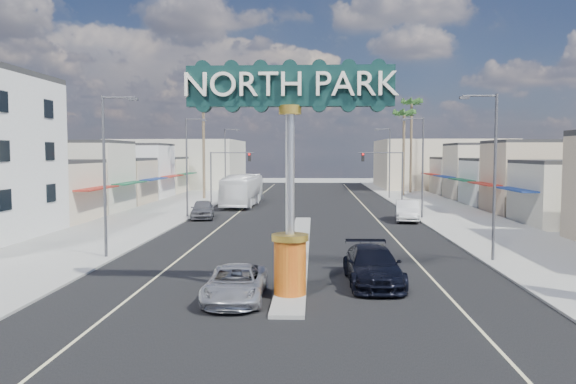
# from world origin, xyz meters

# --- Properties ---
(ground) EXTENTS (160.00, 160.00, 0.00)m
(ground) POSITION_xyz_m (0.00, 30.00, 0.00)
(ground) COLOR gray
(ground) RESTS_ON ground
(road) EXTENTS (20.00, 120.00, 0.01)m
(road) POSITION_xyz_m (0.00, 30.00, 0.01)
(road) COLOR black
(road) RESTS_ON ground
(median_island) EXTENTS (1.30, 30.00, 0.16)m
(median_island) POSITION_xyz_m (0.00, 14.00, 0.08)
(median_island) COLOR gray
(median_island) RESTS_ON ground
(sidewalk_left) EXTENTS (8.00, 120.00, 0.12)m
(sidewalk_left) POSITION_xyz_m (-14.00, 30.00, 0.06)
(sidewalk_left) COLOR gray
(sidewalk_left) RESTS_ON ground
(sidewalk_right) EXTENTS (8.00, 120.00, 0.12)m
(sidewalk_right) POSITION_xyz_m (14.00, 30.00, 0.06)
(sidewalk_right) COLOR gray
(sidewalk_right) RESTS_ON ground
(storefront_row_left) EXTENTS (12.00, 42.00, 6.00)m
(storefront_row_left) POSITION_xyz_m (-24.00, 43.00, 3.00)
(storefront_row_left) COLOR beige
(storefront_row_left) RESTS_ON ground
(storefront_row_right) EXTENTS (12.00, 42.00, 6.00)m
(storefront_row_right) POSITION_xyz_m (24.00, 43.00, 3.00)
(storefront_row_right) COLOR #B7B29E
(storefront_row_right) RESTS_ON ground
(backdrop_far_left) EXTENTS (20.00, 20.00, 8.00)m
(backdrop_far_left) POSITION_xyz_m (-22.00, 75.00, 4.00)
(backdrop_far_left) COLOR #B7B29E
(backdrop_far_left) RESTS_ON ground
(backdrop_far_right) EXTENTS (20.00, 20.00, 8.00)m
(backdrop_far_right) POSITION_xyz_m (22.00, 75.00, 4.00)
(backdrop_far_right) COLOR beige
(backdrop_far_right) RESTS_ON ground
(gateway_sign) EXTENTS (8.20, 1.50, 9.15)m
(gateway_sign) POSITION_xyz_m (0.00, 1.98, 5.93)
(gateway_sign) COLOR red
(gateway_sign) RESTS_ON median_island
(traffic_signal_left) EXTENTS (5.09, 0.45, 6.00)m
(traffic_signal_left) POSITION_xyz_m (-9.18, 43.99, 4.27)
(traffic_signal_left) COLOR #47474C
(traffic_signal_left) RESTS_ON ground
(traffic_signal_right) EXTENTS (5.09, 0.45, 6.00)m
(traffic_signal_right) POSITION_xyz_m (9.18, 43.99, 4.27)
(traffic_signal_right) COLOR #47474C
(traffic_signal_right) RESTS_ON ground
(streetlight_l_near) EXTENTS (2.03, 0.22, 9.00)m
(streetlight_l_near) POSITION_xyz_m (-10.43, 10.00, 5.07)
(streetlight_l_near) COLOR #47474C
(streetlight_l_near) RESTS_ON ground
(streetlight_l_mid) EXTENTS (2.03, 0.22, 9.00)m
(streetlight_l_mid) POSITION_xyz_m (-10.43, 30.00, 5.07)
(streetlight_l_mid) COLOR #47474C
(streetlight_l_mid) RESTS_ON ground
(streetlight_l_far) EXTENTS (2.03, 0.22, 9.00)m
(streetlight_l_far) POSITION_xyz_m (-10.43, 52.00, 5.07)
(streetlight_l_far) COLOR #47474C
(streetlight_l_far) RESTS_ON ground
(streetlight_r_near) EXTENTS (2.03, 0.22, 9.00)m
(streetlight_r_near) POSITION_xyz_m (10.43, 10.00, 5.07)
(streetlight_r_near) COLOR #47474C
(streetlight_r_near) RESTS_ON ground
(streetlight_r_mid) EXTENTS (2.03, 0.22, 9.00)m
(streetlight_r_mid) POSITION_xyz_m (10.43, 30.00, 5.07)
(streetlight_r_mid) COLOR #47474C
(streetlight_r_mid) RESTS_ON ground
(streetlight_r_far) EXTENTS (2.03, 0.22, 9.00)m
(streetlight_r_far) POSITION_xyz_m (10.43, 52.00, 5.07)
(streetlight_r_far) COLOR #47474C
(streetlight_r_far) RESTS_ON ground
(palm_left_far) EXTENTS (2.60, 2.60, 13.10)m
(palm_left_far) POSITION_xyz_m (-13.00, 50.00, 11.50)
(palm_left_far) COLOR brown
(palm_left_far) RESTS_ON ground
(palm_right_mid) EXTENTS (2.60, 2.60, 12.10)m
(palm_right_mid) POSITION_xyz_m (13.00, 56.00, 10.60)
(palm_right_mid) COLOR brown
(palm_right_mid) RESTS_ON ground
(palm_right_far) EXTENTS (2.60, 2.60, 14.10)m
(palm_right_far) POSITION_xyz_m (15.00, 62.00, 12.39)
(palm_right_far) COLOR brown
(palm_right_far) RESTS_ON ground
(suv_left) EXTENTS (2.34, 4.98, 1.38)m
(suv_left) POSITION_xyz_m (-2.16, 1.49, 0.69)
(suv_left) COLOR silver
(suv_left) RESTS_ON ground
(suv_right) EXTENTS (2.54, 5.84, 1.67)m
(suv_right) POSITION_xyz_m (3.60, 4.57, 0.84)
(suv_right) COLOR black
(suv_right) RESTS_ON ground
(car_parked_left) EXTENTS (2.66, 5.17, 1.69)m
(car_parked_left) POSITION_xyz_m (-9.00, 29.07, 0.84)
(car_parked_left) COLOR slate
(car_parked_left) RESTS_ON ground
(car_parked_right) EXTENTS (2.55, 5.61, 1.78)m
(car_parked_right) POSITION_xyz_m (9.00, 28.20, 0.89)
(car_parked_right) COLOR silver
(car_parked_right) RESTS_ON ground
(city_bus) EXTENTS (3.36, 12.60, 3.48)m
(city_bus) POSITION_xyz_m (-7.00, 41.46, 1.74)
(city_bus) COLOR white
(city_bus) RESTS_ON ground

